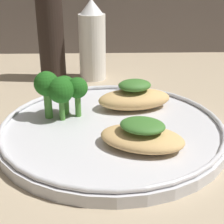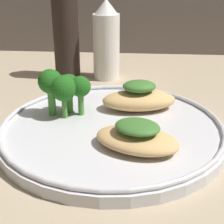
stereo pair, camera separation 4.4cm
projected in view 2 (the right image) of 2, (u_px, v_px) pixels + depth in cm
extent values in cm
cube|color=tan|center=(112.00, 139.00, 45.30)|extent=(180.00, 180.00, 1.00)
cylinder|color=silver|center=(112.00, 131.00, 44.81)|extent=(29.30, 29.30, 1.40)
torus|color=silver|center=(112.00, 124.00, 44.40)|extent=(28.70, 28.70, 0.60)
ellipsoid|color=tan|center=(137.00, 140.00, 39.03)|extent=(11.28, 9.00, 2.04)
ellipsoid|color=#3D752D|center=(138.00, 127.00, 38.35)|extent=(6.26, 5.62, 1.28)
ellipsoid|color=tan|center=(139.00, 100.00, 49.12)|extent=(11.25, 7.15, 2.69)
ellipsoid|color=#3D752D|center=(139.00, 86.00, 48.25)|extent=(5.25, 4.47, 1.54)
cylinder|color=#4C8E38|center=(81.00, 104.00, 47.20)|extent=(0.81, 0.81, 3.14)
sphere|color=#1E5B19|center=(80.00, 86.00, 46.15)|extent=(2.86, 2.86, 2.86)
cylinder|color=#4C8E38|center=(70.00, 102.00, 48.16)|extent=(0.95, 0.95, 2.82)
sphere|color=#1E5B19|center=(69.00, 86.00, 47.13)|extent=(3.18, 3.18, 3.18)
cylinder|color=#4C8E38|center=(52.00, 102.00, 47.06)|extent=(1.05, 1.05, 3.72)
sphere|color=#1E5B19|center=(50.00, 81.00, 45.82)|extent=(3.31, 3.31, 3.31)
cylinder|color=#4C8E38|center=(65.00, 107.00, 46.33)|extent=(0.73, 0.73, 3.05)
sphere|color=#1E5B19|center=(63.00, 88.00, 45.21)|extent=(3.48, 3.48, 3.48)
cylinder|color=white|center=(106.00, 47.00, 64.57)|extent=(4.98, 4.98, 12.16)
cone|color=white|center=(106.00, 6.00, 61.54)|extent=(4.24, 4.24, 2.67)
cylinder|color=black|center=(66.00, 39.00, 64.54)|extent=(4.81, 4.81, 14.95)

